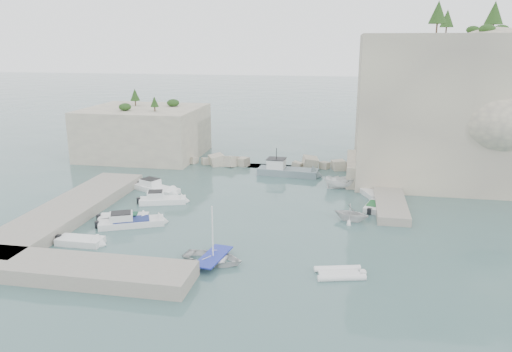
% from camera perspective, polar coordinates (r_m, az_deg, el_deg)
% --- Properties ---
extents(ground, '(400.00, 400.00, 0.00)m').
position_cam_1_polar(ground, '(45.84, -1.40, -5.56)').
color(ground, '#426463').
rests_on(ground, ground).
extents(cliff_east, '(26.00, 22.00, 17.00)m').
position_cam_1_polar(cliff_east, '(66.84, 22.86, 7.37)').
color(cliff_east, beige).
rests_on(cliff_east, ground).
extents(cliff_terrace, '(8.00, 10.00, 2.50)m').
position_cam_1_polar(cliff_terrace, '(61.88, 14.03, 0.72)').
color(cliff_terrace, beige).
rests_on(cliff_terrace, ground).
extents(outcrop_west, '(16.00, 14.00, 7.00)m').
position_cam_1_polar(outcrop_west, '(74.03, -12.63, 4.93)').
color(outcrop_west, beige).
rests_on(outcrop_west, ground).
extents(quay_west, '(5.00, 24.00, 1.10)m').
position_cam_1_polar(quay_west, '(50.96, -20.73, -3.76)').
color(quay_west, '#9E9689').
rests_on(quay_west, ground).
extents(quay_south, '(18.00, 4.00, 1.10)m').
position_cam_1_polar(quay_south, '(38.38, -20.53, -9.98)').
color(quay_south, '#9E9689').
rests_on(quay_south, ground).
extents(ledge_east, '(3.00, 16.00, 0.80)m').
position_cam_1_polar(ledge_east, '(54.45, 14.92, -2.25)').
color(ledge_east, '#9E9689').
rests_on(ledge_east, ground).
extents(breakwater, '(28.00, 3.00, 1.40)m').
position_cam_1_polar(breakwater, '(66.53, 1.71, 1.69)').
color(breakwater, beige).
rests_on(breakwater, ground).
extents(motorboat_a, '(6.56, 4.31, 1.40)m').
position_cam_1_polar(motorboat_a, '(56.89, -11.35, -1.70)').
color(motorboat_a, white).
rests_on(motorboat_a, ground).
extents(motorboat_b, '(5.44, 3.19, 1.40)m').
position_cam_1_polar(motorboat_b, '(52.62, -10.59, -3.05)').
color(motorboat_b, white).
rests_on(motorboat_b, ground).
extents(motorboat_c, '(5.15, 2.91, 0.70)m').
position_cam_1_polar(motorboat_c, '(48.34, -14.84, -4.97)').
color(motorboat_c, white).
rests_on(motorboat_c, ground).
extents(motorboat_d, '(6.57, 4.34, 1.40)m').
position_cam_1_polar(motorboat_d, '(46.99, -14.02, -5.50)').
color(motorboat_d, silver).
rests_on(motorboat_d, ground).
extents(motorboat_e, '(4.12, 1.69, 0.70)m').
position_cam_1_polar(motorboat_e, '(44.07, -19.41, -7.35)').
color(motorboat_e, white).
rests_on(motorboat_e, ground).
extents(rowboat, '(5.14, 4.02, 0.97)m').
position_cam_1_polar(rowboat, '(38.53, -4.90, -9.80)').
color(rowboat, white).
rests_on(rowboat, ground).
extents(inflatable_dinghy, '(4.10, 2.71, 0.44)m').
position_cam_1_polar(inflatable_dinghy, '(36.91, 9.51, -11.15)').
color(inflatable_dinghy, silver).
rests_on(inflatable_dinghy, ground).
extents(tender_east_a, '(3.95, 3.66, 1.72)m').
position_cam_1_polar(tender_east_a, '(47.57, 10.80, -5.05)').
color(tender_east_a, silver).
rests_on(tender_east_a, ground).
extents(tender_east_b, '(2.34, 4.14, 0.70)m').
position_cam_1_polar(tender_east_b, '(51.28, 13.29, -3.69)').
color(tender_east_b, silver).
rests_on(tender_east_b, ground).
extents(tender_east_c, '(3.61, 5.54, 0.70)m').
position_cam_1_polar(tender_east_c, '(55.86, 12.93, -2.10)').
color(tender_east_c, silver).
rests_on(tender_east_c, ground).
extents(tender_east_d, '(4.73, 2.94, 1.71)m').
position_cam_1_polar(tender_east_d, '(57.72, 9.98, -1.38)').
color(tender_east_d, white).
rests_on(tender_east_d, ground).
extents(work_boat, '(8.34, 3.06, 2.20)m').
position_cam_1_polar(work_boat, '(62.41, 3.66, 0.09)').
color(work_boat, slate).
rests_on(work_boat, ground).
extents(rowboat_mast, '(0.10, 0.10, 4.20)m').
position_cam_1_polar(rowboat_mast, '(37.51, -4.99, -6.22)').
color(rowboat_mast, white).
rests_on(rowboat_mast, rowboat).
extents(vegetation, '(53.48, 13.88, 13.40)m').
position_cam_1_polar(vegetation, '(66.90, 18.98, 15.86)').
color(vegetation, '#1E4219').
rests_on(vegetation, ground).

